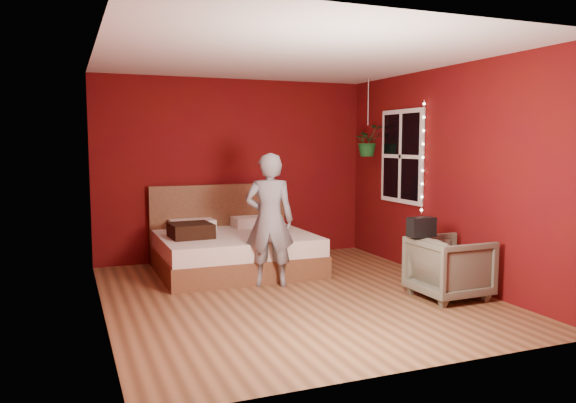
% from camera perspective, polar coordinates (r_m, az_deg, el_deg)
% --- Properties ---
extents(floor, '(4.50, 4.50, 0.00)m').
position_cam_1_polar(floor, '(6.32, 0.50, -9.49)').
color(floor, brown).
rests_on(floor, ground).
extents(room_walls, '(4.04, 4.54, 2.62)m').
position_cam_1_polar(room_walls, '(6.09, 0.52, 5.93)').
color(room_walls, '#5A0E09').
rests_on(room_walls, ground).
extents(window, '(0.05, 0.97, 1.27)m').
position_cam_1_polar(window, '(7.81, 11.46, 4.51)').
color(window, white).
rests_on(window, room_walls).
extents(fairy_lights, '(0.04, 0.04, 1.45)m').
position_cam_1_polar(fairy_lights, '(7.36, 13.54, 4.38)').
color(fairy_lights, silver).
rests_on(fairy_lights, room_walls).
extents(bed, '(1.98, 1.68, 1.09)m').
position_cam_1_polar(bed, '(7.51, -5.57, -4.80)').
color(bed, brown).
rests_on(bed, ground).
extents(person, '(0.67, 0.56, 1.57)m').
position_cam_1_polar(person, '(6.58, -1.90, -1.88)').
color(person, gray).
rests_on(person, ground).
extents(armchair, '(0.75, 0.73, 0.67)m').
position_cam_1_polar(armchair, '(6.38, 16.07, -6.45)').
color(armchair, '#5F5D4B').
rests_on(armchair, ground).
extents(handbag, '(0.30, 0.15, 0.21)m').
position_cam_1_polar(handbag, '(6.24, 13.40, -2.53)').
color(handbag, black).
rests_on(handbag, armchair).
extents(throw_pillow, '(0.53, 0.53, 0.18)m').
position_cam_1_polar(throw_pillow, '(7.18, -9.85, -2.91)').
color(throw_pillow, black).
rests_on(throw_pillow, bed).
extents(hanging_plant, '(0.44, 0.39, 1.11)m').
position_cam_1_polar(hanging_plant, '(8.23, 8.09, 6.12)').
color(hanging_plant, silver).
rests_on(hanging_plant, room_walls).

